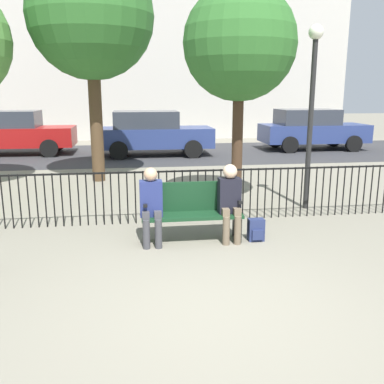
{
  "coord_description": "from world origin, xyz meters",
  "views": [
    {
      "loc": [
        -0.9,
        -4.2,
        2.3
      ],
      "look_at": [
        0.0,
        2.13,
        0.8
      ],
      "focal_mm": 40.0,
      "sensor_mm": 36.0,
      "label": 1
    }
  ],
  "objects_px": {
    "seated_person_0": "(151,202)",
    "lamp_post": "(312,90)",
    "backpack": "(256,230)",
    "tree_0": "(91,17)",
    "tree_1": "(240,44)",
    "parked_car_0": "(152,133)",
    "park_bench": "(191,210)",
    "parked_car_2": "(14,132)",
    "seated_person_1": "(230,199)",
    "parked_car_1": "(312,129)"
  },
  "relations": [
    {
      "from": "seated_person_0",
      "to": "lamp_post",
      "type": "xyz_separation_m",
      "value": [
        3.19,
        1.69,
        1.67
      ]
    },
    {
      "from": "backpack",
      "to": "tree_0",
      "type": "height_order",
      "value": "tree_0"
    },
    {
      "from": "lamp_post",
      "to": "tree_1",
      "type": "bearing_deg",
      "value": 162.06
    },
    {
      "from": "seated_person_0",
      "to": "parked_car_0",
      "type": "xyz_separation_m",
      "value": [
        0.5,
        9.5,
        0.17
      ]
    },
    {
      "from": "park_bench",
      "to": "parked_car_0",
      "type": "bearing_deg",
      "value": 90.82
    },
    {
      "from": "parked_car_2",
      "to": "backpack",
      "type": "bearing_deg",
      "value": -59.3
    },
    {
      "from": "seated_person_0",
      "to": "seated_person_1",
      "type": "xyz_separation_m",
      "value": [
        1.22,
        0.0,
        0.02
      ]
    },
    {
      "from": "tree_1",
      "to": "parked_car_1",
      "type": "relative_size",
      "value": 1.03
    },
    {
      "from": "seated_person_1",
      "to": "parked_car_1",
      "type": "bearing_deg",
      "value": 60.74
    },
    {
      "from": "parked_car_0",
      "to": "parked_car_2",
      "type": "height_order",
      "value": "same"
    },
    {
      "from": "park_bench",
      "to": "lamp_post",
      "type": "xyz_separation_m",
      "value": [
        2.56,
        1.57,
        1.85
      ]
    },
    {
      "from": "parked_car_2",
      "to": "tree_1",
      "type": "bearing_deg",
      "value": -52.24
    },
    {
      "from": "parked_car_0",
      "to": "parked_car_2",
      "type": "distance_m",
      "value": 5.18
    },
    {
      "from": "tree_0",
      "to": "park_bench",
      "type": "bearing_deg",
      "value": -70.27
    },
    {
      "from": "parked_car_2",
      "to": "parked_car_0",
      "type": "bearing_deg",
      "value": -10.55
    },
    {
      "from": "seated_person_1",
      "to": "tree_1",
      "type": "relative_size",
      "value": 0.28
    },
    {
      "from": "tree_0",
      "to": "lamp_post",
      "type": "distance_m",
      "value": 5.79
    },
    {
      "from": "tree_1",
      "to": "parked_car_2",
      "type": "xyz_separation_m",
      "value": [
        -6.44,
        8.32,
        -2.34
      ]
    },
    {
      "from": "tree_0",
      "to": "parked_car_2",
      "type": "bearing_deg",
      "value": 122.78
    },
    {
      "from": "seated_person_0",
      "to": "parked_car_1",
      "type": "bearing_deg",
      "value": 55.81
    },
    {
      "from": "tree_0",
      "to": "parked_car_2",
      "type": "height_order",
      "value": "tree_0"
    },
    {
      "from": "tree_0",
      "to": "lamp_post",
      "type": "bearing_deg",
      "value": -38.13
    },
    {
      "from": "tree_0",
      "to": "parked_car_2",
      "type": "distance_m",
      "value": 7.14
    },
    {
      "from": "lamp_post",
      "to": "parked_car_2",
      "type": "relative_size",
      "value": 0.84
    },
    {
      "from": "backpack",
      "to": "tree_0",
      "type": "xyz_separation_m",
      "value": [
        -2.79,
        5.15,
        3.92
      ]
    },
    {
      "from": "tree_1",
      "to": "seated_person_0",
      "type": "bearing_deg",
      "value": -131.01
    },
    {
      "from": "seated_person_0",
      "to": "parked_car_0",
      "type": "distance_m",
      "value": 9.51
    },
    {
      "from": "park_bench",
      "to": "seated_person_0",
      "type": "xyz_separation_m",
      "value": [
        -0.63,
        -0.13,
        0.18
      ]
    },
    {
      "from": "seated_person_1",
      "to": "parked_car_2",
      "type": "relative_size",
      "value": 0.29
    },
    {
      "from": "park_bench",
      "to": "seated_person_1",
      "type": "bearing_deg",
      "value": -12.1
    },
    {
      "from": "tree_0",
      "to": "seated_person_1",
      "type": "bearing_deg",
      "value": -65.05
    },
    {
      "from": "tree_0",
      "to": "parked_car_1",
      "type": "bearing_deg",
      "value": 32.37
    },
    {
      "from": "parked_car_1",
      "to": "seated_person_1",
      "type": "bearing_deg",
      "value": -119.26
    },
    {
      "from": "seated_person_0",
      "to": "seated_person_1",
      "type": "bearing_deg",
      "value": 0.05
    },
    {
      "from": "seated_person_0",
      "to": "parked_car_2",
      "type": "relative_size",
      "value": 0.29
    },
    {
      "from": "tree_1",
      "to": "lamp_post",
      "type": "bearing_deg",
      "value": -17.94
    },
    {
      "from": "backpack",
      "to": "parked_car_1",
      "type": "relative_size",
      "value": 0.08
    },
    {
      "from": "tree_0",
      "to": "parked_car_0",
      "type": "relative_size",
      "value": 1.35
    },
    {
      "from": "tree_1",
      "to": "parked_car_2",
      "type": "relative_size",
      "value": 1.03
    },
    {
      "from": "tree_0",
      "to": "tree_1",
      "type": "height_order",
      "value": "tree_0"
    },
    {
      "from": "tree_0",
      "to": "parked_car_0",
      "type": "distance_m",
      "value": 5.71
    },
    {
      "from": "seated_person_1",
      "to": "parked_car_1",
      "type": "xyz_separation_m",
      "value": [
        5.73,
        10.23,
        0.16
      ]
    },
    {
      "from": "parked_car_0",
      "to": "parked_car_1",
      "type": "height_order",
      "value": "same"
    },
    {
      "from": "seated_person_1",
      "to": "parked_car_1",
      "type": "height_order",
      "value": "parked_car_1"
    },
    {
      "from": "backpack",
      "to": "parked_car_2",
      "type": "distance_m",
      "value": 12.23
    },
    {
      "from": "tree_1",
      "to": "parked_car_2",
      "type": "height_order",
      "value": "tree_1"
    },
    {
      "from": "parked_car_0",
      "to": "parked_car_2",
      "type": "xyz_separation_m",
      "value": [
        -5.09,
        0.95,
        0.0
      ]
    },
    {
      "from": "tree_0",
      "to": "parked_car_2",
      "type": "xyz_separation_m",
      "value": [
        -3.44,
        5.35,
        -3.25
      ]
    },
    {
      "from": "tree_1",
      "to": "parked_car_0",
      "type": "xyz_separation_m",
      "value": [
        -1.35,
        7.37,
        -2.34
      ]
    },
    {
      "from": "parked_car_0",
      "to": "backpack",
      "type": "bearing_deg",
      "value": -83.18
    }
  ]
}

